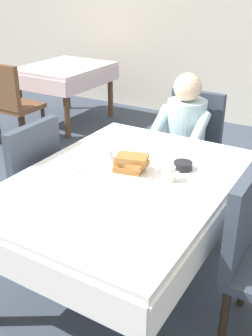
# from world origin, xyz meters

# --- Properties ---
(ground_plane) EXTENTS (14.00, 14.00, 0.00)m
(ground_plane) POSITION_xyz_m (0.00, 0.00, 0.00)
(ground_plane) COLOR #3D4756
(dining_table_main) EXTENTS (1.12, 1.52, 0.74)m
(dining_table_main) POSITION_xyz_m (0.00, 0.00, 0.65)
(dining_table_main) COLOR white
(dining_table_main) RESTS_ON ground
(chair_diner) EXTENTS (0.44, 0.45, 0.93)m
(chair_diner) POSITION_xyz_m (-0.08, 1.17, 0.53)
(chair_diner) COLOR #384251
(chair_diner) RESTS_ON ground
(diner_person) EXTENTS (0.40, 0.43, 1.12)m
(diner_person) POSITION_xyz_m (-0.08, 1.01, 0.67)
(diner_person) COLOR silver
(diner_person) RESTS_ON ground
(chair_left_side) EXTENTS (0.45, 0.44, 0.93)m
(chair_left_side) POSITION_xyz_m (-0.77, 0.00, 0.53)
(chair_left_side) COLOR #384251
(chair_left_side) RESTS_ON ground
(plate_breakfast) EXTENTS (0.28, 0.28, 0.02)m
(plate_breakfast) POSITION_xyz_m (-0.00, 0.07, 0.75)
(plate_breakfast) COLOR white
(plate_breakfast) RESTS_ON dining_table_main
(breakfast_stack) EXTENTS (0.21, 0.17, 0.09)m
(breakfast_stack) POSITION_xyz_m (0.00, 0.07, 0.80)
(breakfast_stack) COLOR #A36B33
(breakfast_stack) RESTS_ON plate_breakfast
(cup_coffee) EXTENTS (0.11, 0.08, 0.08)m
(cup_coffee) POSITION_xyz_m (0.23, 0.09, 0.78)
(cup_coffee) COLOR white
(cup_coffee) RESTS_ON dining_table_main
(bowl_butter) EXTENTS (0.11, 0.11, 0.04)m
(bowl_butter) POSITION_xyz_m (0.24, 0.27, 0.76)
(bowl_butter) COLOR black
(bowl_butter) RESTS_ON dining_table_main
(syrup_pitcher) EXTENTS (0.08, 0.08, 0.07)m
(syrup_pitcher) POSITION_xyz_m (-0.21, 0.16, 0.78)
(syrup_pitcher) COLOR silver
(syrup_pitcher) RESTS_ON dining_table_main
(fork_left_of_plate) EXTENTS (0.02, 0.18, 0.00)m
(fork_left_of_plate) POSITION_xyz_m (-0.19, 0.05, 0.74)
(fork_left_of_plate) COLOR silver
(fork_left_of_plate) RESTS_ON dining_table_main
(knife_right_of_plate) EXTENTS (0.04, 0.20, 0.00)m
(knife_right_of_plate) POSITION_xyz_m (0.19, 0.05, 0.74)
(knife_right_of_plate) COLOR silver
(knife_right_of_plate) RESTS_ON dining_table_main
(spoon_near_edge) EXTENTS (0.15, 0.02, 0.00)m
(spoon_near_edge) POSITION_xyz_m (0.01, -0.27, 0.74)
(spoon_near_edge) COLOR silver
(spoon_near_edge) RESTS_ON dining_table_main
(napkin_folded) EXTENTS (0.17, 0.12, 0.01)m
(napkin_folded) POSITION_xyz_m (-0.34, -0.07, 0.74)
(napkin_folded) COLOR white
(napkin_folded) RESTS_ON dining_table_main
(background_table_far) EXTENTS (0.92, 1.12, 0.74)m
(background_table_far) POSITION_xyz_m (-2.24, 2.27, 0.62)
(background_table_far) COLOR silver
(background_table_far) RESTS_ON ground
(background_chair_empty) EXTENTS (0.44, 0.45, 0.93)m
(background_chair_empty) POSITION_xyz_m (-2.24, 1.32, 0.53)
(background_chair_empty) COLOR brown
(background_chair_empty) RESTS_ON ground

